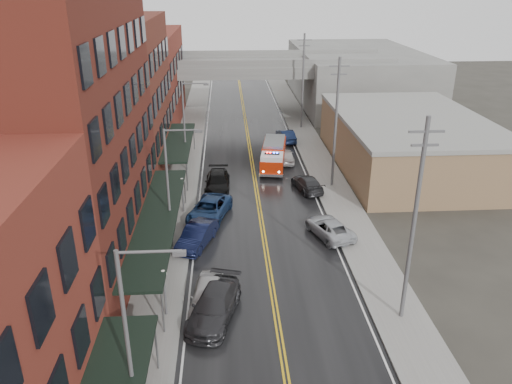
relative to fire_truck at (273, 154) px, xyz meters
name	(u,v)px	position (x,y,z in m)	size (l,w,h in m)	color
road	(260,211)	(-2.14, -10.45, -1.41)	(11.00, 160.00, 0.02)	black
sidewalk_left	(173,212)	(-9.44, -10.45, -1.34)	(3.00, 160.00, 0.15)	slate
sidewalk_right	(345,208)	(5.16, -10.45, -1.34)	(3.00, 160.00, 0.15)	slate
curb_left	(193,212)	(-7.79, -10.45, -1.34)	(0.30, 160.00, 0.15)	gray
curb_right	(326,208)	(3.51, -10.45, -1.34)	(0.30, 160.00, 0.15)	gray
brick_building_b	(58,135)	(-15.44, -17.45, 7.58)	(9.00, 20.00, 18.00)	#561D16
brick_building_c	(116,98)	(-15.44, 0.05, 6.08)	(9.00, 15.00, 15.00)	#5B231B
brick_building_far	(143,80)	(-15.44, 17.55, 4.58)	(9.00, 20.00, 12.00)	maroon
tan_building	(408,143)	(13.86, -0.45, 1.08)	(14.00, 22.00, 5.00)	#90754E
right_far_block	(356,76)	(15.86, 29.55, 2.58)	(18.00, 30.00, 8.00)	slate
awning_1	(158,218)	(-9.64, -17.45, 1.57)	(2.60, 18.00, 3.09)	black
awning_2	(179,142)	(-9.63, 0.05, 1.57)	(2.60, 13.00, 3.09)	black
globe_lamp_1	(164,282)	(-8.54, -24.45, 0.90)	(0.44, 0.44, 3.12)	#59595B
globe_lamp_2	(182,187)	(-8.54, -10.45, 0.90)	(0.44, 0.44, 3.12)	#59595B
street_lamp_0	(133,334)	(-8.69, -32.45, 3.77)	(2.64, 0.22, 9.00)	#59595B
street_lamp_1	(171,182)	(-8.69, -16.45, 3.77)	(2.64, 0.22, 9.00)	#59595B
street_lamp_2	(187,121)	(-8.69, -0.45, 3.77)	(2.64, 0.22, 9.00)	#59595B
utility_pole_0	(414,221)	(5.06, -25.45, 4.89)	(1.80, 0.24, 12.00)	#59595B
utility_pole_1	(336,121)	(5.06, -5.45, 4.89)	(1.80, 0.24, 12.00)	#59595B
utility_pole_2	(303,80)	(5.06, 14.55, 4.89)	(1.80, 0.24, 12.00)	#59595B
overpass	(244,73)	(-2.14, 21.55, 4.57)	(40.00, 10.00, 7.50)	slate
fire_truck	(273,154)	(0.00, 0.00, 0.00)	(3.74, 7.43, 2.61)	#B12208
parked_car_left_3	(214,306)	(-5.74, -24.75, -0.60)	(2.27, 5.59, 1.62)	#2A2A2D
parked_car_left_4	(207,295)	(-6.18, -23.65, -0.63)	(1.86, 4.61, 1.57)	silver
parked_car_left_5	(197,236)	(-7.14, -16.08, -0.62)	(1.68, 4.82, 1.59)	black
parked_car_left_6	(209,209)	(-6.36, -11.65, -0.62)	(2.65, 5.74, 1.60)	navy
parked_car_left_7	(217,182)	(-5.74, -5.65, -0.63)	(2.21, 5.44, 1.58)	black
parked_car_right_0	(329,228)	(2.86, -15.22, -0.74)	(2.25, 4.88, 1.36)	#ADB1B6
parked_car_right_1	(307,183)	(2.58, -6.25, -0.73)	(1.91, 4.70, 1.36)	#2A2A2C
parked_car_right_2	(286,156)	(1.46, 1.57, -0.69)	(1.72, 4.27, 1.46)	#B3B3B3
parked_car_right_3	(286,136)	(2.34, 8.79, -0.67)	(1.58, 4.52, 1.49)	black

